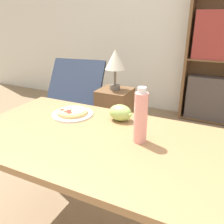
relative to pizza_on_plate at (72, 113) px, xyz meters
The scene contains 9 objects.
wall_back 2.42m from the pizza_on_plate, 81.78° to the left, with size 8.00×0.05×2.60m.
dining_table 0.35m from the pizza_on_plate, 37.89° to the right, with size 1.39×0.81×0.77m.
pizza_on_plate is the anchor object (origin of this frame).
grape_bunch 0.32m from the pizza_on_plate, 10.00° to the left, with size 0.15×0.12×0.10m.
drink_bottle 0.55m from the pizza_on_plate, 15.55° to the right, with size 0.07×0.07×0.29m.
lounge_chair_near 1.29m from the pizza_on_plate, 126.98° to the left, with size 0.76×0.86×0.88m.
bookshelf 2.29m from the pizza_on_plate, 72.30° to the left, with size 0.70×0.26×1.68m.
side_table 1.15m from the pizza_on_plate, 99.72° to the left, with size 0.34×0.34×0.64m.
table_lamp 1.06m from the pizza_on_plate, 99.72° to the left, with size 0.21×0.21×0.42m.
Camera 1 is at (0.51, -0.88, 1.37)m, focal length 38.00 mm.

